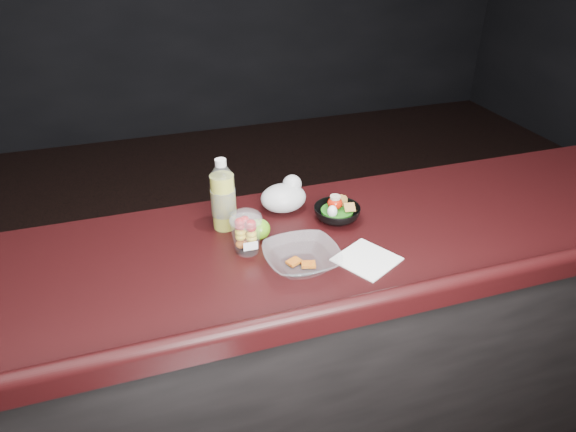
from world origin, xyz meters
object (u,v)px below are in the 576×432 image
object	(u,v)px
fruit_cup	(246,231)
takeout_bowl	(302,258)
lemonade_bottle	(223,199)
snack_bowl	(337,212)
green_apple	(259,229)

from	to	relation	value
fruit_cup	takeout_bowl	size ratio (longest dim) A/B	0.64
fruit_cup	takeout_bowl	bearing A→B (deg)	-42.88
lemonade_bottle	fruit_cup	size ratio (longest dim) A/B	1.70
snack_bowl	green_apple	bearing A→B (deg)	-174.21
fruit_cup	green_apple	world-z (taller)	fruit_cup
fruit_cup	green_apple	size ratio (longest dim) A/B	1.93
lemonade_bottle	green_apple	xyz separation A→B (m)	(0.09, -0.10, -0.07)
snack_bowl	takeout_bowl	world-z (taller)	snack_bowl
fruit_cup	snack_bowl	bearing A→B (deg)	14.87
takeout_bowl	snack_bowl	bearing A→B (deg)	46.90
snack_bowl	lemonade_bottle	bearing A→B (deg)	168.66
green_apple	snack_bowl	size ratio (longest dim) A/B	0.36
snack_bowl	fruit_cup	bearing A→B (deg)	-165.13
green_apple	snack_bowl	distance (m)	0.28
green_apple	takeout_bowl	distance (m)	0.20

